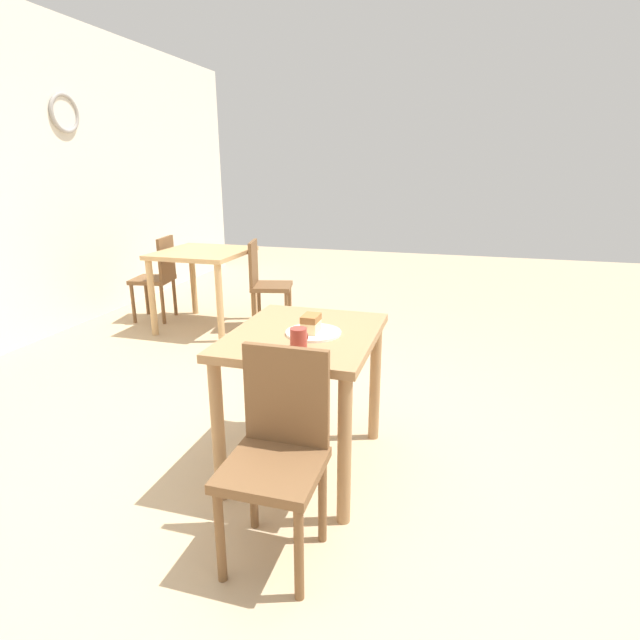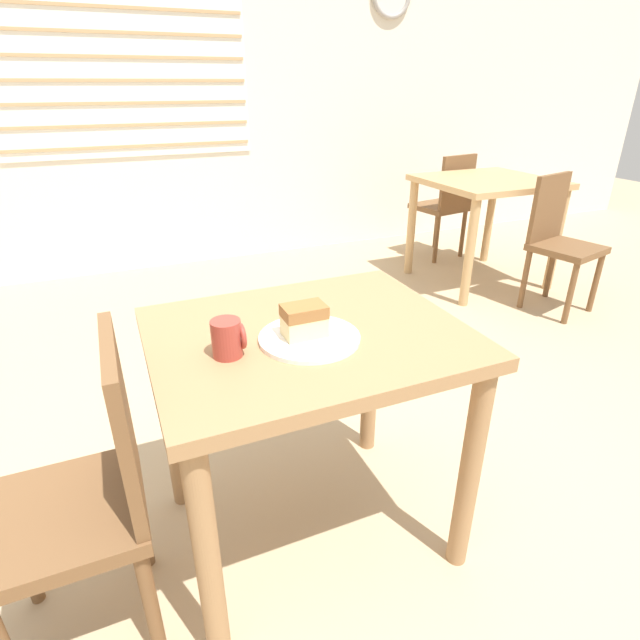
# 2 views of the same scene
# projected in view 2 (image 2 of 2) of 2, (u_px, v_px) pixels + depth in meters

# --- Properties ---
(ground_plane) EXTENTS (14.00, 14.00, 0.00)m
(ground_plane) POSITION_uv_depth(u_px,v_px,m) (306.00, 556.00, 1.57)
(ground_plane) COLOR tan
(wall_back) EXTENTS (10.00, 0.10, 2.80)m
(wall_back) POSITION_uv_depth(u_px,v_px,m) (143.00, 73.00, 3.47)
(wall_back) COLOR silver
(wall_back) RESTS_ON ground_plane
(dining_table_near) EXTENTS (0.84, 0.69, 0.73)m
(dining_table_near) POSITION_uv_depth(u_px,v_px,m) (308.00, 372.00, 1.41)
(dining_table_near) COLOR #9E754C
(dining_table_near) RESTS_ON ground_plane
(dining_table_far) EXTENTS (0.84, 0.78, 0.75)m
(dining_table_far) POSITION_uv_depth(u_px,v_px,m) (486.00, 197.00, 3.48)
(dining_table_far) COLOR tan
(dining_table_far) RESTS_ON ground_plane
(chair_near_window) EXTENTS (0.37, 0.37, 0.84)m
(chair_near_window) POSITION_uv_depth(u_px,v_px,m) (89.00, 494.00, 1.19)
(chair_near_window) COLOR brown
(chair_near_window) RESTS_ON ground_plane
(chair_far_corner) EXTENTS (0.44, 0.44, 0.84)m
(chair_far_corner) POSITION_uv_depth(u_px,v_px,m) (559.00, 239.00, 3.12)
(chair_far_corner) COLOR brown
(chair_far_corner) RESTS_ON ground_plane
(chair_far_opposite) EXTENTS (0.42, 0.42, 0.84)m
(chair_far_opposite) POSITION_uv_depth(u_px,v_px,m) (445.00, 203.00, 4.06)
(chair_far_opposite) COLOR brown
(chair_far_opposite) RESTS_ON ground_plane
(plate) EXTENTS (0.27, 0.27, 0.01)m
(plate) POSITION_uv_depth(u_px,v_px,m) (309.00, 338.00, 1.30)
(plate) COLOR white
(plate) RESTS_ON dining_table_near
(cake_slice) EXTENTS (0.11, 0.07, 0.08)m
(cake_slice) POSITION_uv_depth(u_px,v_px,m) (304.00, 320.00, 1.28)
(cake_slice) COLOR beige
(cake_slice) RESTS_ON plate
(coffee_mug) EXTENTS (0.08, 0.07, 0.09)m
(coffee_mug) POSITION_uv_depth(u_px,v_px,m) (228.00, 338.00, 1.21)
(coffee_mug) COLOR #9E382D
(coffee_mug) RESTS_ON dining_table_near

